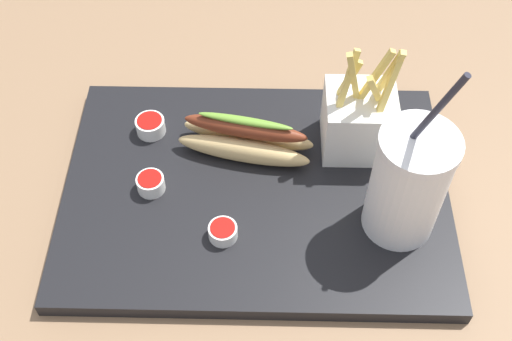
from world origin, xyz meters
TOP-DOWN VIEW (x-y plane):
  - ground_plane at (0.00, 0.00)m, footprint 2.40×2.40m
  - food_tray at (0.00, 0.00)m, footprint 0.46×0.33m
  - soda_cup at (0.16, -0.05)m, footprint 0.08×0.08m
  - fries_basket at (0.12, 0.07)m, footprint 0.08×0.08m
  - hot_dog_1 at (-0.01, 0.05)m, footprint 0.17×0.08m
  - ketchup_cup_1 at (-0.13, -0.01)m, footprint 0.03×0.03m
  - ketchup_cup_2 at (-0.04, -0.07)m, footprint 0.03×0.03m
  - ketchup_cup_3 at (-0.14, 0.08)m, footprint 0.04×0.04m

SIDE VIEW (x-z plane):
  - ground_plane at x=0.00m, z-range -0.02..0.00m
  - food_tray at x=0.00m, z-range 0.00..0.02m
  - ketchup_cup_2 at x=-0.04m, z-range 0.02..0.04m
  - ketchup_cup_1 at x=-0.13m, z-range 0.02..0.04m
  - ketchup_cup_3 at x=-0.14m, z-range 0.02..0.04m
  - hot_dog_1 at x=-0.01m, z-range 0.01..0.07m
  - fries_basket at x=0.12m, z-range -0.01..0.14m
  - soda_cup at x=0.16m, z-range -0.03..0.21m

